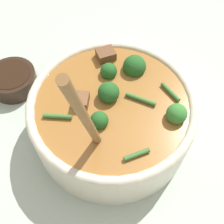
{
  "coord_description": "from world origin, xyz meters",
  "views": [
    {
      "loc": [
        0.12,
        0.24,
        0.48
      ],
      "look_at": [
        0.0,
        0.0,
        0.07
      ],
      "focal_mm": 45.0,
      "sensor_mm": 36.0,
      "label": 1
    }
  ],
  "objects": [
    {
      "name": "stew_bowl",
      "position": [
        -0.0,
        -0.0,
        0.06
      ],
      "size": [
        0.29,
        0.29,
        0.31
      ],
      "color": "beige",
      "rests_on": "ground_plane"
    },
    {
      "name": "ground_plane",
      "position": [
        0.0,
        0.0,
        0.0
      ],
      "size": [
        4.0,
        4.0,
        0.0
      ],
      "primitive_type": "plane",
      "color": "#ADBCAD"
    },
    {
      "name": "condiment_bowl",
      "position": [
        0.14,
        -0.19,
        0.02
      ],
      "size": [
        0.1,
        0.1,
        0.04
      ],
      "color": "black",
      "rests_on": "ground_plane"
    }
  ]
}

